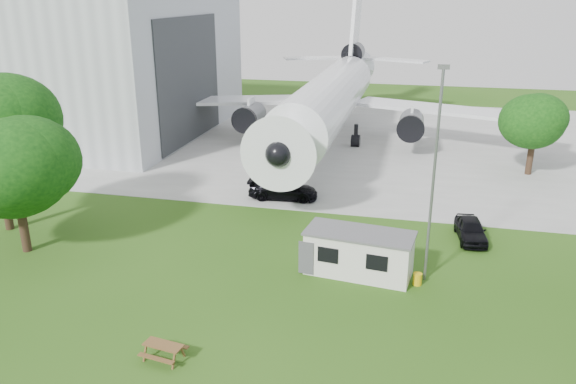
% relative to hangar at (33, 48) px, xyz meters
% --- Properties ---
extents(ground, '(160.00, 160.00, 0.00)m').
position_rel_hangar_xyz_m(ground, '(37.97, -36.00, -9.41)').
color(ground, '#3B661D').
extents(concrete_apron, '(120.00, 46.00, 0.03)m').
position_rel_hangar_xyz_m(concrete_apron, '(37.97, 2.00, -9.39)').
color(concrete_apron, '#B7B7B2').
rests_on(concrete_apron, ground).
extents(hangar, '(43.00, 31.00, 18.55)m').
position_rel_hangar_xyz_m(hangar, '(0.00, 0.00, 0.00)').
color(hangar, '#B2B7BC').
rests_on(hangar, ground).
extents(airliner, '(46.36, 47.73, 17.69)m').
position_rel_hangar_xyz_m(airliner, '(35.97, -0.14, -4.14)').
color(airliner, white).
rests_on(airliner, ground).
extents(site_cabin, '(6.89, 3.44, 2.62)m').
position_rel_hangar_xyz_m(site_cabin, '(42.39, -29.96, -8.09)').
color(site_cabin, silver).
rests_on(site_cabin, ground).
extents(picnic_west, '(2.00, 1.75, 0.76)m').
position_rel_hangar_xyz_m(picnic_west, '(34.83, -40.13, -9.41)').
color(picnic_west, brown).
rests_on(picnic_west, ground).
extents(lamp_mast, '(0.16, 0.16, 12.00)m').
position_rel_hangar_xyz_m(lamp_mast, '(46.17, -29.80, -3.41)').
color(lamp_mast, slate).
rests_on(lamp_mast, ground).
extents(tree_west_small, '(7.65, 7.65, 9.10)m').
position_rel_hangar_xyz_m(tree_west_small, '(21.48, -31.74, -4.14)').
color(tree_west_small, '#382619').
rests_on(tree_west_small, ground).
extents(tree_far_apron, '(5.93, 5.93, 8.26)m').
position_rel_hangar_xyz_m(tree_far_apron, '(55.18, -7.35, -4.13)').
color(tree_far_apron, '#382619').
rests_on(tree_far_apron, ground).
extents(car_ne_hatch, '(2.19, 4.45, 1.46)m').
position_rel_hangar_xyz_m(car_ne_hatch, '(49.07, -23.51, -8.68)').
color(car_ne_hatch, black).
rests_on(car_ne_hatch, ground).
extents(car_apron_van, '(5.68, 2.72, 1.60)m').
position_rel_hangar_xyz_m(car_apron_van, '(35.08, -18.64, -8.61)').
color(car_apron_van, black).
rests_on(car_apron_van, ground).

